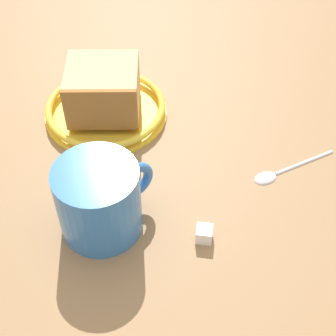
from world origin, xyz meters
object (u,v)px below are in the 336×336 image
object	(u,v)px
cake_slice	(103,91)
sugar_cube	(204,234)
tea_mug	(100,199)
small_plate	(106,109)
teaspoon	(278,171)

from	to	relation	value
cake_slice	sugar_cube	bearing A→B (deg)	-13.16
cake_slice	sugar_cube	world-z (taller)	cake_slice
sugar_cube	cake_slice	bearing A→B (deg)	166.84
cake_slice	tea_mug	size ratio (longest dim) A/B	1.11
small_plate	teaspoon	xyz separation A→B (cm)	(23.19, 7.98, -0.57)
small_plate	tea_mug	xyz separation A→B (cm)	(14.02, -12.17, 3.55)
tea_mug	sugar_cube	world-z (taller)	tea_mug
small_plate	tea_mug	distance (cm)	18.90
small_plate	sugar_cube	world-z (taller)	same
cake_slice	tea_mug	bearing A→B (deg)	-40.93
teaspoon	sugar_cube	distance (cm)	13.58
cake_slice	tea_mug	xyz separation A→B (cm)	(13.82, -11.98, 0.10)
cake_slice	teaspoon	size ratio (longest dim) A/B	1.12
cake_slice	tea_mug	world-z (taller)	tea_mug
small_plate	cake_slice	distance (cm)	3.46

